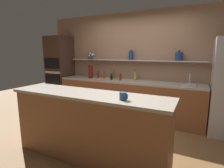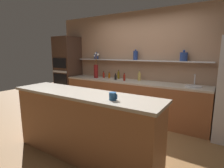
{
  "view_description": "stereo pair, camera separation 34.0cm",
  "coord_description": "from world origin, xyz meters",
  "px_view_note": "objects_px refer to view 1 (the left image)",
  "views": [
    {
      "loc": [
        1.42,
        -2.72,
        1.6
      ],
      "look_at": [
        -0.08,
        0.29,
        0.99
      ],
      "focal_mm": 28.0,
      "sensor_mm": 36.0,
      "label": 1
    },
    {
      "loc": [
        1.71,
        -2.55,
        1.6
      ],
      "look_at": [
        -0.08,
        0.29,
        0.99
      ],
      "focal_mm": 28.0,
      "sensor_mm": 36.0,
      "label": 2
    }
  ],
  "objects_px": {
    "sink_fixture": "(189,84)",
    "bottle_sauce_3": "(120,77)",
    "bottle_spirit_2": "(135,76)",
    "bottle_oil_4": "(114,75)",
    "flower_vase": "(91,70)",
    "bottle_sauce_0": "(98,75)",
    "coffee_mug": "(123,96)",
    "bottle_sauce_5": "(104,76)",
    "oven_tower": "(60,72)",
    "bottle_sauce_1": "(111,77)"
  },
  "relations": [
    {
      "from": "bottle_spirit_2",
      "to": "coffee_mug",
      "type": "relative_size",
      "value": 2.21
    },
    {
      "from": "flower_vase",
      "to": "bottle_sauce_5",
      "type": "height_order",
      "value": "flower_vase"
    },
    {
      "from": "sink_fixture",
      "to": "bottle_oil_4",
      "type": "height_order",
      "value": "sink_fixture"
    },
    {
      "from": "flower_vase",
      "to": "bottle_spirit_2",
      "type": "bearing_deg",
      "value": 9.07
    },
    {
      "from": "bottle_sauce_1",
      "to": "bottle_sauce_0",
      "type": "bearing_deg",
      "value": 162.81
    },
    {
      "from": "oven_tower",
      "to": "bottle_oil_4",
      "type": "relative_size",
      "value": 8.97
    },
    {
      "from": "sink_fixture",
      "to": "bottle_spirit_2",
      "type": "relative_size",
      "value": 1.32
    },
    {
      "from": "oven_tower",
      "to": "bottle_sauce_3",
      "type": "height_order",
      "value": "oven_tower"
    },
    {
      "from": "bottle_sauce_5",
      "to": "coffee_mug",
      "type": "xyz_separation_m",
      "value": [
        1.44,
        -2.12,
        0.08
      ]
    },
    {
      "from": "bottle_sauce_3",
      "to": "coffee_mug",
      "type": "bearing_deg",
      "value": -65.47
    },
    {
      "from": "sink_fixture",
      "to": "coffee_mug",
      "type": "relative_size",
      "value": 2.92
    },
    {
      "from": "sink_fixture",
      "to": "bottle_sauce_1",
      "type": "distance_m",
      "value": 1.81
    },
    {
      "from": "sink_fixture",
      "to": "bottle_sauce_3",
      "type": "relative_size",
      "value": 1.71
    },
    {
      "from": "sink_fixture",
      "to": "coffee_mug",
      "type": "xyz_separation_m",
      "value": [
        -0.66,
        -2.02,
        0.13
      ]
    },
    {
      "from": "bottle_spirit_2",
      "to": "bottle_sauce_5",
      "type": "xyz_separation_m",
      "value": [
        -0.85,
        -0.06,
        -0.03
      ]
    },
    {
      "from": "bottle_sauce_3",
      "to": "oven_tower",
      "type": "bearing_deg",
      "value": 178.95
    },
    {
      "from": "bottle_sauce_5",
      "to": "bottle_oil_4",
      "type": "bearing_deg",
      "value": 12.2
    },
    {
      "from": "bottle_spirit_2",
      "to": "coffee_mug",
      "type": "xyz_separation_m",
      "value": [
        0.59,
        -2.18,
        0.05
      ]
    },
    {
      "from": "bottle_spirit_2",
      "to": "oven_tower",
      "type": "bearing_deg",
      "value": -175.81
    },
    {
      "from": "coffee_mug",
      "to": "oven_tower",
      "type": "bearing_deg",
      "value": 145.11
    },
    {
      "from": "flower_vase",
      "to": "bottle_oil_4",
      "type": "distance_m",
      "value": 0.64
    },
    {
      "from": "oven_tower",
      "to": "coffee_mug",
      "type": "distance_m",
      "value": 3.52
    },
    {
      "from": "flower_vase",
      "to": "coffee_mug",
      "type": "height_order",
      "value": "flower_vase"
    },
    {
      "from": "sink_fixture",
      "to": "bottle_sauce_3",
      "type": "distance_m",
      "value": 1.56
    },
    {
      "from": "flower_vase",
      "to": "bottle_sauce_1",
      "type": "relative_size",
      "value": 4.25
    },
    {
      "from": "bottle_sauce_3",
      "to": "bottle_oil_4",
      "type": "height_order",
      "value": "bottle_oil_4"
    },
    {
      "from": "flower_vase",
      "to": "bottle_oil_4",
      "type": "xyz_separation_m",
      "value": [
        0.6,
        0.19,
        -0.13
      ]
    },
    {
      "from": "bottle_sauce_1",
      "to": "coffee_mug",
      "type": "bearing_deg",
      "value": -59.76
    },
    {
      "from": "bottle_spirit_2",
      "to": "bottle_sauce_5",
      "type": "relative_size",
      "value": 1.43
    },
    {
      "from": "flower_vase",
      "to": "bottle_sauce_0",
      "type": "xyz_separation_m",
      "value": [
        0.16,
        0.13,
        -0.15
      ]
    },
    {
      "from": "bottle_sauce_0",
      "to": "bottle_oil_4",
      "type": "height_order",
      "value": "bottle_oil_4"
    },
    {
      "from": "bottle_spirit_2",
      "to": "bottle_oil_4",
      "type": "relative_size",
      "value": 1.06
    },
    {
      "from": "bottle_oil_4",
      "to": "sink_fixture",
      "type": "bearing_deg",
      "value": -4.84
    },
    {
      "from": "bottle_oil_4",
      "to": "coffee_mug",
      "type": "height_order",
      "value": "bottle_oil_4"
    },
    {
      "from": "bottle_sauce_0",
      "to": "coffee_mug",
      "type": "xyz_separation_m",
      "value": [
        1.62,
        -2.12,
        0.08
      ]
    },
    {
      "from": "oven_tower",
      "to": "coffee_mug",
      "type": "xyz_separation_m",
      "value": [
        2.89,
        -2.01,
        0.04
      ]
    },
    {
      "from": "bottle_sauce_0",
      "to": "bottle_spirit_2",
      "type": "relative_size",
      "value": 0.73
    },
    {
      "from": "bottle_oil_4",
      "to": "bottle_sauce_5",
      "type": "distance_m",
      "value": 0.26
    },
    {
      "from": "flower_vase",
      "to": "bottle_sauce_5",
      "type": "distance_m",
      "value": 0.4
    },
    {
      "from": "bottle_sauce_0",
      "to": "bottle_sauce_3",
      "type": "bearing_deg",
      "value": -11.29
    },
    {
      "from": "bottle_sauce_1",
      "to": "coffee_mug",
      "type": "distance_m",
      "value": 2.29
    },
    {
      "from": "bottle_sauce_0",
      "to": "coffee_mug",
      "type": "distance_m",
      "value": 2.67
    },
    {
      "from": "bottle_sauce_0",
      "to": "bottle_oil_4",
      "type": "bearing_deg",
      "value": 7.84
    },
    {
      "from": "oven_tower",
      "to": "bottle_spirit_2",
      "type": "distance_m",
      "value": 2.3
    },
    {
      "from": "sink_fixture",
      "to": "bottle_sauce_1",
      "type": "relative_size",
      "value": 2.02
    },
    {
      "from": "bottle_spirit_2",
      "to": "bottle_sauce_3",
      "type": "height_order",
      "value": "bottle_spirit_2"
    },
    {
      "from": "sink_fixture",
      "to": "bottle_spirit_2",
      "type": "height_order",
      "value": "sink_fixture"
    },
    {
      "from": "bottle_spirit_2",
      "to": "bottle_sauce_5",
      "type": "height_order",
      "value": "bottle_spirit_2"
    },
    {
      "from": "bottle_spirit_2",
      "to": "bottle_oil_4",
      "type": "xyz_separation_m",
      "value": [
        -0.59,
        -0.0,
        -0.01
      ]
    },
    {
      "from": "sink_fixture",
      "to": "bottle_sauce_5",
      "type": "distance_m",
      "value": 2.1
    }
  ]
}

